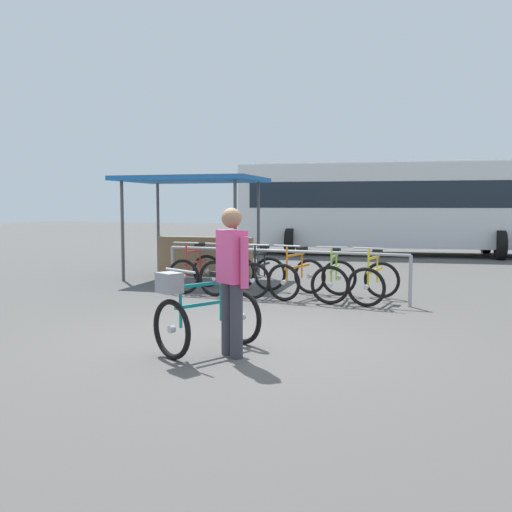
% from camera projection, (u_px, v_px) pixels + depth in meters
% --- Properties ---
extents(ground_plane, '(80.00, 80.00, 0.00)m').
position_uv_depth(ground_plane, '(244.00, 340.00, 7.09)').
color(ground_plane, '#514F4C').
extents(bike_rack_rail, '(4.61, 0.10, 0.88)m').
position_uv_depth(bike_rack_rail, '(281.00, 259.00, 10.27)').
color(bike_rack_rail, '#99999E').
rests_on(bike_rack_rail, ground).
extents(racked_bike_red, '(0.70, 1.12, 0.97)m').
position_uv_depth(racked_bike_red, '(196.00, 272.00, 11.20)').
color(racked_bike_red, black).
rests_on(racked_bike_red, ground).
extents(racked_bike_blue, '(0.72, 1.14, 0.98)m').
position_uv_depth(racked_bike_blue, '(228.00, 273.00, 10.92)').
color(racked_bike_blue, black).
rests_on(racked_bike_blue, ground).
extents(racked_bike_black, '(0.75, 1.17, 0.98)m').
position_uv_depth(racked_bike_black, '(262.00, 275.00, 10.65)').
color(racked_bike_black, black).
rests_on(racked_bike_black, ground).
extents(racked_bike_orange, '(0.82, 1.19, 0.97)m').
position_uv_depth(racked_bike_orange, '(297.00, 277.00, 10.37)').
color(racked_bike_orange, black).
rests_on(racked_bike_orange, ground).
extents(racked_bike_lime, '(0.78, 1.17, 0.97)m').
position_uv_depth(racked_bike_lime, '(335.00, 279.00, 10.09)').
color(racked_bike_lime, black).
rests_on(racked_bike_lime, ground).
extents(racked_bike_yellow, '(0.73, 1.16, 0.98)m').
position_uv_depth(racked_bike_yellow, '(374.00, 281.00, 9.81)').
color(racked_bike_yellow, black).
rests_on(racked_bike_yellow, ground).
extents(featured_bicycle, '(1.04, 1.26, 0.97)m').
position_uv_depth(featured_bicycle, '(202.00, 314.00, 6.46)').
color(featured_bicycle, black).
rests_on(featured_bicycle, ground).
extents(person_with_featured_bike, '(0.46, 0.35, 1.64)m').
position_uv_depth(person_with_featured_bike, '(232.00, 275.00, 6.26)').
color(person_with_featured_bike, '#383842').
rests_on(person_with_featured_bike, ground).
extents(bus_distant, '(10.29, 4.62, 3.08)m').
position_uv_depth(bus_distant, '(391.00, 203.00, 19.23)').
color(bus_distant, silver).
rests_on(bus_distant, ground).
extents(market_stall, '(3.37, 2.68, 2.30)m').
position_uv_depth(market_stall, '(199.00, 217.00, 13.38)').
color(market_stall, '#4C4C51').
rests_on(market_stall, ground).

